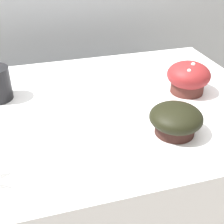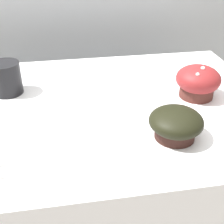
% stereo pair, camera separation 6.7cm
% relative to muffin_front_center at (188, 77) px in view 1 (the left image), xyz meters
% --- Properties ---
extents(wall_back, '(3.20, 0.10, 1.80)m').
position_rel_muffin_front_center_xyz_m(wall_back, '(-0.31, 0.60, -0.07)').
color(wall_back, '#B2B7BC').
rests_on(wall_back, ground).
extents(muffin_front_center, '(0.12, 0.12, 0.09)m').
position_rel_muffin_front_center_xyz_m(muffin_front_center, '(0.00, 0.00, 0.00)').
color(muffin_front_center, '#4D241E').
rests_on(muffin_front_center, display_counter).
extents(muffin_back_left, '(0.12, 0.12, 0.07)m').
position_rel_muffin_front_center_xyz_m(muffin_back_left, '(-0.12, -0.17, -0.01)').
color(muffin_back_left, '#351C18').
rests_on(muffin_back_left, display_counter).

